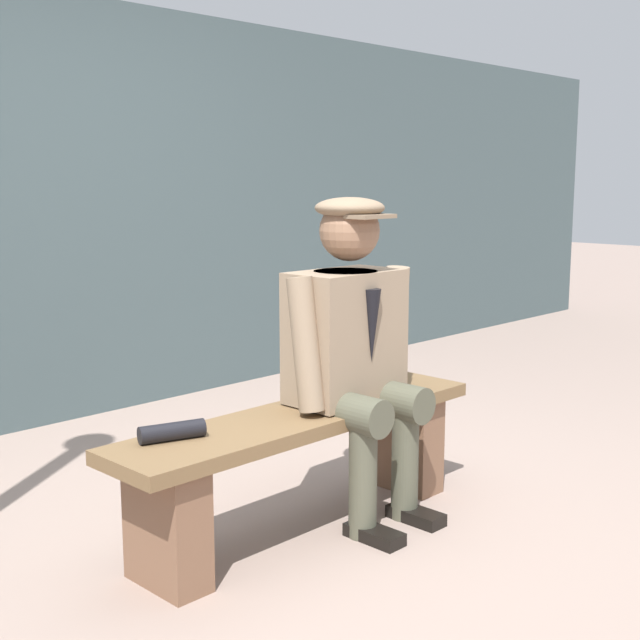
% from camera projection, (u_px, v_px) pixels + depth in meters
% --- Properties ---
extents(ground_plane, '(30.00, 30.00, 0.00)m').
position_uv_depth(ground_plane, '(303.00, 529.00, 3.35)').
color(ground_plane, gray).
extents(bench, '(1.66, 0.37, 0.48)m').
position_uv_depth(bench, '(303.00, 452.00, 3.30)').
color(bench, brown).
rests_on(bench, ground).
extents(seated_man, '(0.63, 0.53, 1.30)m').
position_uv_depth(seated_man, '(354.00, 341.00, 3.37)').
color(seated_man, gray).
rests_on(seated_man, ground).
extents(rolled_magazine, '(0.24, 0.13, 0.06)m').
position_uv_depth(rolled_magazine, '(172.00, 431.00, 2.91)').
color(rolled_magazine, black).
rests_on(rolled_magazine, bench).
extents(stadium_wall, '(12.00, 0.24, 2.37)m').
position_uv_depth(stadium_wall, '(25.00, 213.00, 4.65)').
color(stadium_wall, '#435356').
rests_on(stadium_wall, ground).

